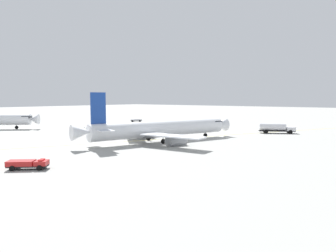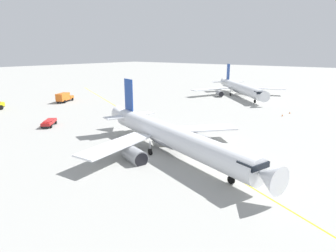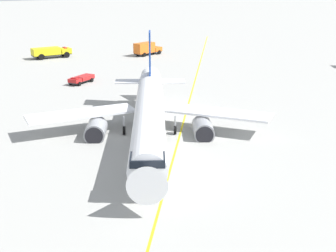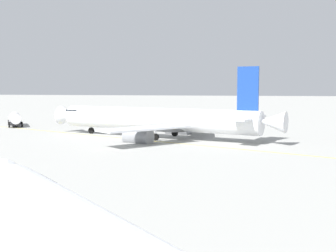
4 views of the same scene
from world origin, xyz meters
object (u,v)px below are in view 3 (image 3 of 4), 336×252
(airliner_main, at_px, (149,116))
(fire_tender_truck, at_px, (51,52))
(catering_truck_truck, at_px, (146,48))
(ops_pickup_truck, at_px, (82,79))

(airliner_main, height_order, fire_tender_truck, airliner_main)
(catering_truck_truck, height_order, ops_pickup_truck, catering_truck_truck)
(airliner_main, height_order, catering_truck_truck, airliner_main)
(airliner_main, height_order, ops_pickup_truck, airliner_main)
(catering_truck_truck, bearing_deg, airliner_main, -133.57)
(catering_truck_truck, height_order, fire_tender_truck, catering_truck_truck)
(catering_truck_truck, bearing_deg, fire_tender_truck, 143.64)
(fire_tender_truck, bearing_deg, catering_truck_truck, -20.62)
(airliner_main, bearing_deg, fire_tender_truck, -157.50)
(catering_truck_truck, relative_size, fire_tender_truck, 0.83)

